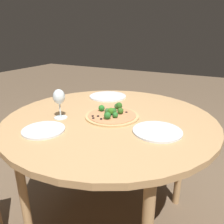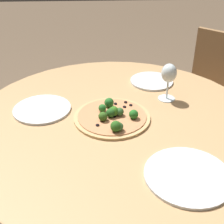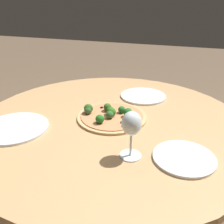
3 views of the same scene
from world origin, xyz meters
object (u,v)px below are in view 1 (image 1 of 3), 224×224
plate_far (157,131)px  wine_glass (59,98)px  plate_side (44,130)px  pizza (112,114)px  plate_near (108,96)px

plate_far → wine_glass: bearing=7.3°
plate_far → plate_side: bearing=26.0°
pizza → plate_far: pizza is taller
pizza → plate_far: size_ratio=1.28×
pizza → plate_side: pizza is taller
pizza → wine_glass: size_ratio=1.84×
pizza → plate_near: pizza is taller
wine_glass → plate_side: size_ratio=0.80×
plate_side → plate_far: bearing=-154.0°
wine_glass → plate_near: wine_glass is taller
pizza → wine_glass: bearing=31.9°
pizza → plate_side: 0.40m
plate_near → plate_far: size_ratio=1.14×
wine_glass → plate_far: 0.56m
pizza → plate_near: size_ratio=1.13×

